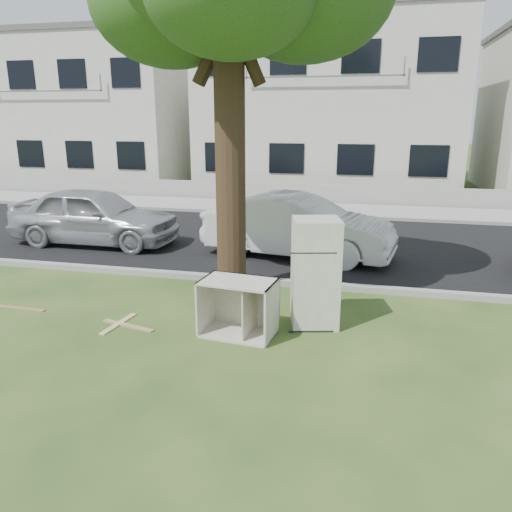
% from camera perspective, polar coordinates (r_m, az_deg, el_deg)
% --- Properties ---
extents(ground, '(120.00, 120.00, 0.00)m').
position_cam_1_polar(ground, '(7.82, -3.50, -8.85)').
color(ground, '#284518').
extents(road, '(120.00, 7.00, 0.01)m').
position_cam_1_polar(road, '(13.37, 3.79, 1.63)').
color(road, black).
rests_on(road, ground).
extents(kerb_near, '(120.00, 0.18, 0.12)m').
position_cam_1_polar(kerb_near, '(10.02, 0.47, -3.19)').
color(kerb_near, gray).
rests_on(kerb_near, ground).
extents(kerb_far, '(120.00, 0.18, 0.12)m').
position_cam_1_polar(kerb_far, '(16.80, 5.78, 4.47)').
color(kerb_far, gray).
rests_on(kerb_far, ground).
extents(sidewalk, '(120.00, 2.80, 0.01)m').
position_cam_1_polar(sidewalk, '(18.22, 6.38, 5.34)').
color(sidewalk, gray).
rests_on(sidewalk, ground).
extents(low_wall, '(120.00, 0.15, 0.70)m').
position_cam_1_polar(low_wall, '(19.73, 6.97, 7.13)').
color(low_wall, gray).
rests_on(low_wall, ground).
extents(townhouse_left, '(10.20, 8.16, 7.04)m').
position_cam_1_polar(townhouse_left, '(28.09, -17.65, 15.54)').
color(townhouse_left, silver).
rests_on(townhouse_left, ground).
extents(townhouse_center, '(11.22, 8.16, 7.44)m').
position_cam_1_polar(townhouse_center, '(24.40, 8.57, 16.64)').
color(townhouse_center, beige).
rests_on(townhouse_center, ground).
extents(fridge, '(0.86, 0.82, 1.73)m').
position_cam_1_polar(fridge, '(7.89, 6.78, -1.95)').
color(fridge, '#BAB8A8').
rests_on(fridge, ground).
extents(cabinet, '(1.19, 0.82, 0.87)m').
position_cam_1_polar(cabinet, '(7.63, -2.03, -5.92)').
color(cabinet, beige).
rests_on(cabinet, ground).
extents(plank_a, '(0.99, 0.11, 0.02)m').
position_cam_1_polar(plank_a, '(9.68, -25.39, -5.41)').
color(plank_a, '#957048').
rests_on(plank_a, ground).
extents(plank_b, '(0.97, 0.32, 0.02)m').
position_cam_1_polar(plank_b, '(8.31, -14.41, -7.71)').
color(plank_b, '#9F8953').
rests_on(plank_b, ground).
extents(plank_c, '(0.21, 0.89, 0.02)m').
position_cam_1_polar(plank_c, '(8.42, -15.43, -7.47)').
color(plank_c, tan).
rests_on(plank_c, ground).
extents(car_center, '(4.66, 2.23, 1.47)m').
position_cam_1_polar(car_center, '(11.84, 4.86, 3.40)').
color(car_center, silver).
rests_on(car_center, ground).
extents(car_left, '(4.38, 1.78, 1.49)m').
position_cam_1_polar(car_left, '(13.67, -17.97, 4.38)').
color(car_left, '#9FA1A6').
rests_on(car_left, ground).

